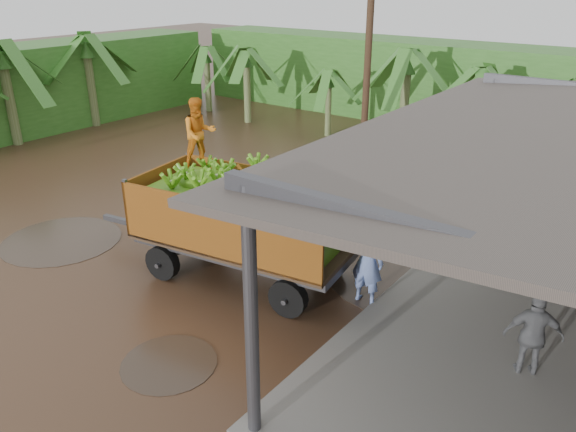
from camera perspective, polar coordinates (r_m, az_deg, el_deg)
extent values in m
plane|color=black|center=(14.40, -10.07, -3.29)|extent=(100.00, 100.00, 0.00)
cube|color=#2D661E|center=(27.59, 11.85, 13.40)|extent=(22.00, 3.00, 3.60)
cube|color=#2D661E|center=(27.16, -25.12, 11.57)|extent=(3.00, 18.00, 3.60)
cube|color=#47474C|center=(14.67, -15.45, -0.76)|extent=(1.92, 0.43, 0.13)
imported|color=orange|center=(13.03, -9.02, 8.31)|extent=(0.91, 0.98, 1.62)
imported|color=#7089CD|center=(11.65, 8.07, -4.53)|extent=(0.71, 0.47, 1.94)
imported|color=slate|center=(10.43, 23.66, -11.05)|extent=(1.05, 0.77, 1.65)
cylinder|color=#47301E|center=(19.65, 8.20, 17.06)|extent=(0.24, 0.24, 8.56)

